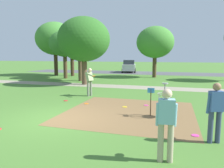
{
  "coord_description": "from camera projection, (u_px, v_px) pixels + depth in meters",
  "views": [
    {
      "loc": [
        4.35,
        -7.0,
        2.44
      ],
      "look_at": [
        1.24,
        3.32,
        1.0
      ],
      "focal_mm": 33.79,
      "sensor_mm": 36.0,
      "label": 1
    }
  ],
  "objects": [
    {
      "name": "frisbee_by_tee",
      "position": [
        86.0,
        104.0,
        10.79
      ],
      "size": [
        0.22,
        0.22,
        0.02
      ],
      "primitive_type": "cylinder",
      "color": "orange",
      "rests_on": "ground"
    },
    {
      "name": "tree_mid_center",
      "position": [
        84.0,
        39.0,
        17.72
      ],
      "size": [
        4.4,
        4.4,
        5.7
      ],
      "color": "brown",
      "rests_on": "ground"
    },
    {
      "name": "tree_far_center",
      "position": [
        72.0,
        41.0,
        25.43
      ],
      "size": [
        3.99,
        3.99,
        5.93
      ],
      "color": "#422D1E",
      "rests_on": "ground"
    },
    {
      "name": "frisbee_scattered_b",
      "position": [
        66.0,
        101.0,
        11.52
      ],
      "size": [
        0.21,
        0.21,
        0.02
      ],
      "primitive_type": "cylinder",
      "color": "red",
      "rests_on": "ground"
    },
    {
      "name": "frisbee_scattered_a",
      "position": [
        125.0,
        107.0,
        10.12
      ],
      "size": [
        0.23,
        0.23,
        0.02
      ],
      "primitive_type": "cylinder",
      "color": "gold",
      "rests_on": "ground"
    },
    {
      "name": "disc_golf_basket",
      "position": [
        163.0,
        99.0,
        8.36
      ],
      "size": [
        0.98,
        0.58,
        1.39
      ],
      "color": "#9E9EA3",
      "rests_on": "ground"
    },
    {
      "name": "parked_car_leftmost",
      "position": [
        129.0,
        66.0,
        31.62
      ],
      "size": [
        2.49,
        4.44,
        1.84
      ],
      "color": "silver",
      "rests_on": "ground"
    },
    {
      "name": "tree_near_right",
      "position": [
        155.0,
        42.0,
        23.68
      ],
      "size": [
        4.18,
        4.18,
        5.75
      ],
      "color": "#4C3823",
      "rests_on": "ground"
    },
    {
      "name": "dirt_tee_pad",
      "position": [
        129.0,
        112.0,
        9.23
      ],
      "size": [
        5.46,
        5.41,
        0.01
      ],
      "primitive_type": "cube",
      "color": "brown",
      "rests_on": "ground"
    },
    {
      "name": "tree_mid_right",
      "position": [
        80.0,
        43.0,
        20.29
      ],
      "size": [
        3.21,
        3.21,
        5.11
      ],
      "color": "brown",
      "rests_on": "ground"
    },
    {
      "name": "gravel_path",
      "position": [
        118.0,
        86.0,
        16.96
      ],
      "size": [
        40.0,
        1.86,
        0.0
      ],
      "primitive_type": "cube",
      "color": "gray",
      "rests_on": "ground"
    },
    {
      "name": "frisbee_mid_grass",
      "position": [
        195.0,
        135.0,
        6.47
      ],
      "size": [
        0.23,
        0.23,
        0.02
      ],
      "primitive_type": "cylinder",
      "color": "#E53D99",
      "rests_on": "ground"
    },
    {
      "name": "frisbee_far_right",
      "position": [
        146.0,
        105.0,
        10.44
      ],
      "size": [
        0.23,
        0.23,
        0.02
      ],
      "primitive_type": "cylinder",
      "color": "#E53D99",
      "rests_on": "ground"
    },
    {
      "name": "tree_near_left",
      "position": [
        65.0,
        44.0,
        22.65
      ],
      "size": [
        3.31,
        3.31,
        5.16
      ],
      "color": "#4C3823",
      "rests_on": "ground"
    },
    {
      "name": "tree_mid_left",
      "position": [
        55.0,
        39.0,
        26.26
      ],
      "size": [
        4.8,
        4.8,
        6.63
      ],
      "color": "#422D1E",
      "rests_on": "ground"
    },
    {
      "name": "ground_plane",
      "position": [
        57.0,
        119.0,
        8.21
      ],
      "size": [
        160.0,
        160.0,
        0.0
      ],
      "primitive_type": "plane",
      "color": "#47752D"
    },
    {
      "name": "player_throwing",
      "position": [
        215.0,
        109.0,
        5.84
      ],
      "size": [
        0.5,
        0.44,
        1.71
      ],
      "color": "#384260",
      "rests_on": "ground"
    },
    {
      "name": "player_foreground_watching",
      "position": [
        90.0,
        80.0,
        12.79
      ],
      "size": [
        0.86,
        0.91,
        1.71
      ],
      "color": "slate",
      "rests_on": "ground"
    },
    {
      "name": "player_waiting_left",
      "position": [
        166.0,
        121.0,
        4.77
      ],
      "size": [
        0.49,
        0.42,
        1.71
      ],
      "color": "tan",
      "rests_on": "ground"
    },
    {
      "name": "parking_lot_strip",
      "position": [
        144.0,
        73.0,
        30.49
      ],
      "size": [
        36.0,
        6.0,
        0.01
      ],
      "primitive_type": "cube",
      "color": "#4C4C51",
      "rests_on": "ground"
    }
  ]
}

